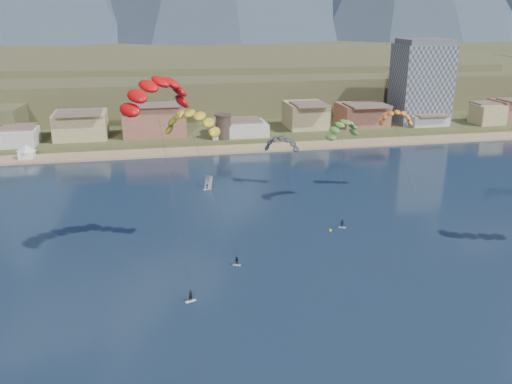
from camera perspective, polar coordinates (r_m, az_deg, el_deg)
ground at (r=83.97m, az=4.44°, el=-13.45°), size 2400.00×2400.00×0.00m
beach at (r=180.91m, az=-4.65°, el=4.44°), size 2200.00×12.00×0.90m
land at (r=630.13m, az=-9.84°, el=14.37°), size 2200.00×900.00×4.00m
foothills at (r=305.76m, az=-3.39°, el=11.99°), size 940.00×210.00×18.00m
town at (r=194.72m, az=-17.15°, el=7.03°), size 400.00×24.00×12.00m
apartment_tower at (r=224.25m, az=17.00°, el=11.04°), size 20.00×16.00×32.00m
watchtower at (r=187.88m, az=-3.47°, el=6.92°), size 5.82×5.82×8.60m
kitesurfer_red at (r=94.98m, az=-10.49°, el=10.66°), size 14.61×23.93×36.58m
kitesurfer_yellow at (r=101.71m, az=-6.80°, el=7.66°), size 13.10×15.92×28.84m
kitesurfer_green at (r=126.97m, az=9.13°, el=6.79°), size 10.38×19.03×23.45m
distant_kite_dark at (r=142.16m, az=2.71°, el=5.40°), size 10.17×7.65×15.44m
distant_kite_orange at (r=140.53m, az=14.58°, el=7.84°), size 9.27×6.70×22.24m
windsurfer at (r=141.26m, az=-5.10°, el=0.72°), size 2.14×2.35×3.70m
buoy at (r=116.04m, az=7.83°, el=-4.03°), size 0.66×0.66×0.66m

